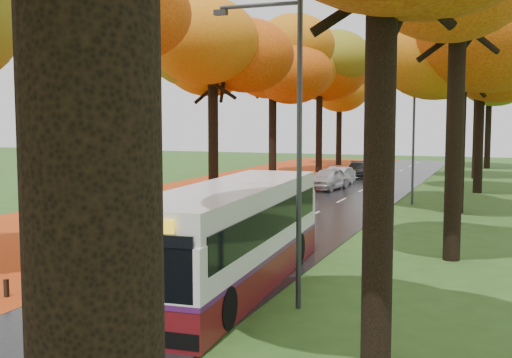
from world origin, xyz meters
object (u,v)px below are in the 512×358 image
Objects in this scene: streetlamp_mid at (409,123)px; car_silver at (338,176)px; bus at (232,233)px; car_dark at (357,170)px; car_white at (328,179)px; streetlamp_far at (444,122)px; streetlamp_near at (290,129)px.

car_silver is (-6.30, 8.51, -4.00)m from streetlamp_mid.
bus is at bearing -96.19° from streetlamp_mid.
bus is 36.14m from car_dark.
bus is at bearing -76.58° from car_silver.
streetlamp_far is at bearing 77.68° from car_white.
streetlamp_far is at bearing 90.00° from streetlamp_mid.
bus reaches higher than car_white.
streetlamp_near reaches higher than car_dark.
streetlamp_mid is 17.00m from car_dark.
car_silver is at bearing 126.51° from streetlamp_mid.
streetlamp_near is 0.70× the size of bus.
car_dark is at bearing 95.50° from car_silver.
car_dark is at bearing 99.59° from streetlamp_near.
car_silver is at bearing -98.13° from car_dark.
streetlamp_mid is at bearing -47.99° from car_silver.
streetlamp_near is 44.00m from streetlamp_far.
streetlamp_far is at bearing 83.00° from bus.
streetlamp_near is 1.00× the size of streetlamp_mid.
bus is 29.43m from car_silver.
streetlamp_mid and streetlamp_far have the same top height.
streetlamp_near is at bearing -72.84° from car_silver.
car_silver is at bearing 99.55° from car_white.
streetlamp_near is at bearing -90.00° from streetlamp_far.
car_white is (-6.24, 27.58, -3.91)m from streetlamp_near.
bus is 2.81× the size of car_silver.
bus is 26.53m from car_white.
streetlamp_mid is 20.98m from bus.
car_dark is at bearing 98.82° from car_white.
car_silver is at bearing -115.01° from streetlamp_far.
streetlamp_far is 1.78× the size of car_dark.
car_silver is (-4.06, 29.13, -0.89)m from bus.
car_dark is (-0.05, 9.69, -0.11)m from car_white.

